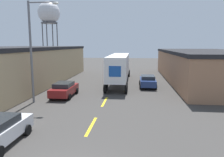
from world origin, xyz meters
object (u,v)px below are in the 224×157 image
parked_car_right_far (148,81)px  water_tower (49,13)px  street_lamp (34,45)px  semi_truck (120,66)px  parked_car_left_far (64,89)px

parked_car_right_far → water_tower: size_ratio=0.25×
parked_car_right_far → street_lamp: (-10.53, -8.47, 4.41)m
semi_truck → water_tower: water_tower is taller
parked_car_right_far → water_tower: water_tower is taller
parked_car_left_far → water_tower: size_ratio=0.25×
semi_truck → parked_car_right_far: (3.72, -2.93, -1.58)m
parked_car_left_far → street_lamp: size_ratio=0.49×
semi_truck → parked_car_right_far: size_ratio=3.61×
water_tower → street_lamp: 47.30m
parked_car_left_far → parked_car_right_far: bearing=34.4°
semi_truck → parked_car_left_far: bearing=-119.8°
water_tower → street_lamp: water_tower is taller
semi_truck → water_tower: bearing=124.8°
parked_car_left_far → water_tower: water_tower is taller
semi_truck → street_lamp: 13.58m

